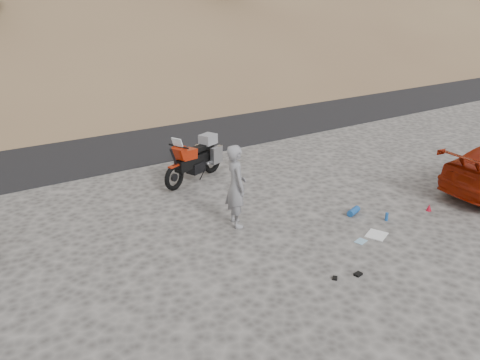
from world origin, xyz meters
name	(u,v)px	position (x,y,z in m)	size (l,w,h in m)	color
ground	(287,224)	(0.00, 0.00, 0.00)	(140.00, 140.00, 0.00)	#474442
road	(138,135)	(0.00, 9.00, 0.00)	(120.00, 7.00, 0.05)	black
motorcycle	(196,159)	(-0.36, 3.66, 0.61)	(2.28, 1.22, 1.44)	black
man	(236,224)	(-1.00, 0.63, 0.00)	(0.69, 0.46, 1.90)	gray
gear_white_cloth	(377,235)	(1.28, -1.52, 0.01)	(0.45, 0.40, 0.01)	white
gear_blue_mat	(354,211)	(1.64, -0.48, 0.08)	(0.16, 0.16, 0.40)	#194D97
gear_bottle	(387,217)	(2.04, -1.15, 0.10)	(0.07, 0.07, 0.20)	#194D97
gear_funnel	(429,208)	(3.33, -1.35, 0.08)	(0.13, 0.13, 0.17)	#AC0B1F
gear_glove_a	(358,274)	(-0.25, -2.41, 0.02)	(0.15, 0.11, 0.04)	black
gear_glove_b	(335,278)	(-0.70, -2.27, 0.02)	(0.11, 0.08, 0.04)	black
gear_blue_cloth	(361,241)	(0.78, -1.53, 0.01)	(0.26, 0.19, 0.01)	#86B2CF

